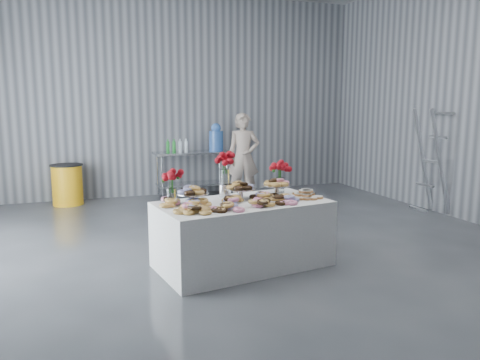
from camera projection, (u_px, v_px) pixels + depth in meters
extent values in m
plane|color=#35373C|center=(246.00, 263.00, 5.49)|extent=(9.00, 9.00, 0.00)
cube|color=gray|center=(168.00, 96.00, 9.34)|extent=(8.00, 0.04, 4.00)
cube|color=white|center=(243.00, 234.00, 5.34)|extent=(2.03, 1.28, 0.75)
cube|color=silver|center=(192.00, 153.00, 9.28)|extent=(1.50, 0.60, 0.04)
cube|color=silver|center=(193.00, 184.00, 9.38)|extent=(1.40, 0.55, 0.03)
cylinder|color=silver|center=(162.00, 179.00, 8.90)|extent=(0.04, 0.04, 0.86)
cylinder|color=silver|center=(227.00, 175.00, 9.34)|extent=(0.04, 0.04, 0.86)
cylinder|color=silver|center=(158.00, 175.00, 9.37)|extent=(0.04, 0.04, 0.86)
cylinder|color=silver|center=(220.00, 172.00, 9.80)|extent=(0.04, 0.04, 0.86)
cylinder|color=silver|center=(192.00, 199.00, 5.14)|extent=(0.06, 0.06, 0.12)
cylinder|color=silver|center=(192.00, 193.00, 5.13)|extent=(0.36, 0.36, 0.01)
cylinder|color=silver|center=(240.00, 194.00, 5.42)|extent=(0.06, 0.06, 0.12)
cylinder|color=silver|center=(240.00, 188.00, 5.41)|extent=(0.36, 0.36, 0.01)
cylinder|color=silver|center=(277.00, 190.00, 5.66)|extent=(0.06, 0.06, 0.12)
cylinder|color=silver|center=(277.00, 185.00, 5.65)|extent=(0.36, 0.36, 0.01)
cylinder|color=white|center=(172.00, 196.00, 5.13)|extent=(0.11, 0.11, 0.18)
cylinder|color=#1E5919|center=(172.00, 185.00, 5.11)|extent=(0.04, 0.04, 0.18)
cylinder|color=white|center=(280.00, 185.00, 5.85)|extent=(0.11, 0.11, 0.18)
cylinder|color=#1E5919|center=(280.00, 175.00, 5.83)|extent=(0.04, 0.04, 0.18)
cylinder|color=silver|center=(225.00, 191.00, 5.55)|extent=(0.14, 0.14, 0.15)
cylinder|color=white|center=(225.00, 177.00, 5.52)|extent=(0.11, 0.11, 0.18)
cylinder|color=#1E5919|center=(225.00, 166.00, 5.50)|extent=(0.04, 0.04, 0.18)
cylinder|color=#407BDA|center=(216.00, 141.00, 9.41)|extent=(0.28, 0.28, 0.40)
sphere|color=#407BDA|center=(216.00, 128.00, 9.37)|extent=(0.20, 0.20, 0.20)
imported|color=#CC8C93|center=(243.00, 157.00, 8.89)|extent=(0.69, 0.53, 1.67)
cylinder|color=#F7AC14|center=(67.00, 185.00, 8.58)|extent=(0.54, 0.54, 0.72)
cylinder|color=black|center=(66.00, 165.00, 8.52)|extent=(0.58, 0.58, 0.02)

